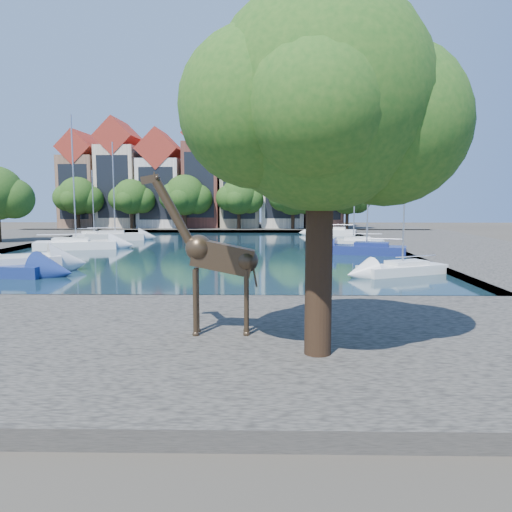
{
  "coord_description": "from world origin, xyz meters",
  "views": [
    {
      "loc": [
        5.93,
        -23.51,
        5.14
      ],
      "look_at": [
        5.53,
        -2.0,
        2.61
      ],
      "focal_mm": 35.0,
      "sensor_mm": 36.0,
      "label": 1
    }
  ],
  "objects": [
    {
      "name": "ground",
      "position": [
        0.0,
        0.0,
        0.0
      ],
      "size": [
        160.0,
        160.0,
        0.0
      ],
      "primitive_type": "plane",
      "color": "#38332B",
      "rests_on": "ground"
    },
    {
      "name": "townhouse_west_inner",
      "position": [
        -10.5,
        55.99,
        7.35
      ],
      "size": [
        6.43,
        9.18,
        15.15
      ],
      "color": "silver",
      "rests_on": "far_quay"
    },
    {
      "name": "far_tree_far_west",
      "position": [
        -21.9,
        50.49,
        5.18
      ],
      "size": [
        7.28,
        5.6,
        7.68
      ],
      "color": "#332114",
      "rests_on": "far_quay"
    },
    {
      "name": "sailboat_right_c",
      "position": [
        15.0,
        27.75,
        0.65
      ],
      "size": [
        6.31,
        3.03,
        9.85
      ],
      "color": "silver",
      "rests_on": "water_basin"
    },
    {
      "name": "townhouse_west_end",
      "position": [
        -23.0,
        55.99,
        7.36
      ],
      "size": [
        5.44,
        9.18,
        14.93
      ],
      "color": "#845E48",
      "rests_on": "far_quay"
    },
    {
      "name": "far_quay",
      "position": [
        0.0,
        56.0,
        0.25
      ],
      "size": [
        60.0,
        16.0,
        0.5
      ],
      "primitive_type": "cube",
      "color": "#534F48",
      "rests_on": "ground"
    },
    {
      "name": "townhouse_east_inner",
      "position": [
        2.0,
        55.99,
        7.73
      ],
      "size": [
        5.94,
        9.18,
        15.79
      ],
      "color": "tan",
      "rests_on": "far_quay"
    },
    {
      "name": "far_tree_mid_east",
      "position": [
        2.1,
        50.49,
        5.13
      ],
      "size": [
        7.02,
        5.4,
        7.52
      ],
      "color": "#332114",
      "rests_on": "far_quay"
    },
    {
      "name": "far_tree_east",
      "position": [
        10.11,
        50.49,
        5.24
      ],
      "size": [
        7.54,
        5.8,
        7.84
      ],
      "color": "#332114",
      "rests_on": "far_quay"
    },
    {
      "name": "water_basin",
      "position": [
        0.0,
        24.0,
        0.04
      ],
      "size": [
        38.0,
        50.0,
        0.08
      ],
      "primitive_type": "cube",
      "color": "black",
      "rests_on": "ground"
    },
    {
      "name": "townhouse_west_mid",
      "position": [
        -17.0,
        55.99,
        8.23
      ],
      "size": [
        5.94,
        9.18,
        16.79
      ],
      "color": "beige",
      "rests_on": "far_quay"
    },
    {
      "name": "right_quay",
      "position": [
        25.0,
        24.0,
        0.25
      ],
      "size": [
        14.0,
        52.0,
        0.5
      ],
      "primitive_type": "cube",
      "color": "#534F48",
      "rests_on": "ground"
    },
    {
      "name": "townhouse_center",
      "position": [
        -4.0,
        55.99,
        8.36
      ],
      "size": [
        5.44,
        9.18,
        16.93
      ],
      "color": "brown",
      "rests_on": "far_quay"
    },
    {
      "name": "giraffe_statue",
      "position": [
        4.19,
        -6.84,
        3.16
      ],
      "size": [
        3.79,
        0.71,
        5.42
      ],
      "color": "#3C2D1E",
      "rests_on": "near_quay"
    },
    {
      "name": "sailboat_right_a",
      "position": [
        15.0,
        9.34,
        0.55
      ],
      "size": [
        6.29,
        4.35,
        8.39
      ],
      "color": "silver",
      "rests_on": "water_basin"
    },
    {
      "name": "near_quay",
      "position": [
        0.0,
        -7.0,
        0.25
      ],
      "size": [
        50.0,
        14.0,
        0.5
      ],
      "primitive_type": "cube",
      "color": "#534F48",
      "rests_on": "ground"
    },
    {
      "name": "sailboat_left_d",
      "position": [
        -12.0,
        35.51,
        0.7
      ],
      "size": [
        7.04,
        3.85,
        11.51
      ],
      "color": "silver",
      "rests_on": "water_basin"
    },
    {
      "name": "plane_tree",
      "position": [
        7.62,
        -9.01,
        7.67
      ],
      "size": [
        8.32,
        6.4,
        10.62
      ],
      "color": "#332114",
      "rests_on": "near_quay"
    },
    {
      "name": "sailboat_left_e",
      "position": [
        -15.0,
        36.91,
        0.6
      ],
      "size": [
        5.08,
        2.66,
        8.35
      ],
      "color": "silver",
      "rests_on": "water_basin"
    },
    {
      "name": "far_tree_west",
      "position": [
        -13.91,
        50.49,
        5.08
      ],
      "size": [
        6.76,
        5.2,
        7.36
      ],
      "color": "#332114",
      "rests_on": "far_quay"
    },
    {
      "name": "far_tree_far_east",
      "position": [
        18.09,
        50.49,
        5.08
      ],
      "size": [
        6.76,
        5.2,
        7.36
      ],
      "color": "#332114",
      "rests_on": "far_quay"
    },
    {
      "name": "townhouse_east_mid",
      "position": [
        8.5,
        55.99,
        8.1
      ],
      "size": [
        6.43,
        9.18,
        16.65
      ],
      "color": "beige",
      "rests_on": "far_quay"
    },
    {
      "name": "sailboat_right_d",
      "position": [
        14.87,
        43.4,
        0.68
      ],
      "size": [
        6.63,
        3.67,
        10.27
      ],
      "color": "white",
      "rests_on": "water_basin"
    },
    {
      "name": "townhouse_east_end",
      "position": [
        15.0,
        55.99,
        7.11
      ],
      "size": [
        5.44,
        9.18,
        14.43
      ],
      "color": "brown",
      "rests_on": "far_quay"
    },
    {
      "name": "far_tree_mid_west",
      "position": [
        -5.89,
        50.49,
        5.29
      ],
      "size": [
        7.8,
        6.0,
        8.0
      ],
      "color": "#332114",
      "rests_on": "far_quay"
    },
    {
      "name": "sailboat_left_c",
      "position": [
        -12.74,
        25.12,
        0.69
      ],
      "size": [
        8.09,
        4.57,
        12.98
      ],
      "color": "white",
      "rests_on": "water_basin"
    },
    {
      "name": "sailboat_right_b",
      "position": [
        15.0,
        21.01,
        0.7
      ],
      "size": [
        7.16,
        4.21,
        13.67
      ],
      "color": "navy",
      "rests_on": "water_basin"
    }
  ]
}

